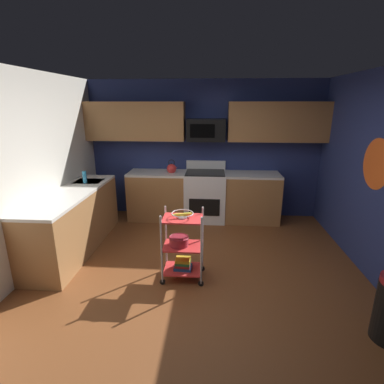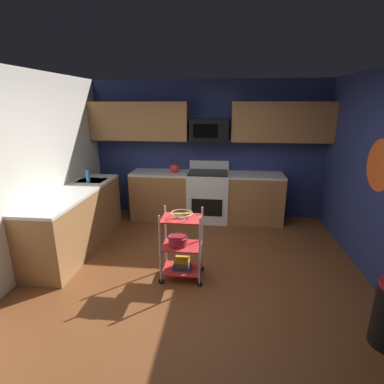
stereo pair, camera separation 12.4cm
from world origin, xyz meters
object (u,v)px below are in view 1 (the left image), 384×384
(mixing_bowl_large, at_px, (179,241))
(book_stack, at_px, (183,264))
(microwave, at_px, (206,130))
(dish_soap_bottle, at_px, (85,177))
(oven_range, at_px, (205,195))
(fruit_bowl, at_px, (183,214))
(rolling_cart, at_px, (183,246))
(kettle, at_px, (172,168))

(mixing_bowl_large, xyz_separation_m, book_stack, (0.05, -0.00, -0.32))
(microwave, relative_size, mixing_bowl_large, 2.78)
(book_stack, relative_size, dish_soap_bottle, 1.15)
(oven_range, bearing_deg, fruit_bowl, -95.80)
(microwave, xyz_separation_m, dish_soap_bottle, (-1.93, -0.99, -0.68))
(fruit_bowl, height_order, mixing_bowl_large, fruit_bowl)
(rolling_cart, relative_size, fruit_bowl, 3.36)
(mixing_bowl_large, height_order, kettle, kettle)
(rolling_cart, height_order, dish_soap_bottle, dish_soap_bottle)
(microwave, relative_size, kettle, 2.65)
(fruit_bowl, distance_m, mixing_bowl_large, 0.36)
(kettle, bearing_deg, rolling_cart, -78.35)
(fruit_bowl, bearing_deg, microwave, 84.49)
(mixing_bowl_large, relative_size, dish_soap_bottle, 1.26)
(mixing_bowl_large, bearing_deg, fruit_bowl, 0.00)
(rolling_cart, xyz_separation_m, fruit_bowl, (-0.00, 0.00, 0.43))
(microwave, height_order, dish_soap_bottle, microwave)
(fruit_bowl, height_order, kettle, kettle)
(rolling_cart, distance_m, fruit_bowl, 0.43)
(kettle, bearing_deg, oven_range, 0.35)
(oven_range, height_order, dish_soap_bottle, dish_soap_bottle)
(rolling_cart, distance_m, kettle, 2.17)
(oven_range, xyz_separation_m, microwave, (-0.00, 0.10, 1.22))
(mixing_bowl_large, distance_m, kettle, 2.15)
(mixing_bowl_large, bearing_deg, microwave, 83.22)
(kettle, distance_m, dish_soap_bottle, 1.57)
(rolling_cart, distance_m, mixing_bowl_large, 0.08)
(microwave, bearing_deg, kettle, -170.30)
(rolling_cart, xyz_separation_m, dish_soap_bottle, (-1.72, 1.18, 0.57))
(mixing_bowl_large, bearing_deg, rolling_cart, -0.00)
(rolling_cart, bearing_deg, mixing_bowl_large, 180.00)
(book_stack, distance_m, kettle, 2.25)
(book_stack, height_order, dish_soap_bottle, dish_soap_bottle)
(mixing_bowl_large, distance_m, dish_soap_bottle, 2.11)
(rolling_cart, height_order, fruit_bowl, rolling_cart)
(oven_range, bearing_deg, kettle, -179.65)
(oven_range, distance_m, fruit_bowl, 2.11)
(rolling_cart, bearing_deg, kettle, 101.65)
(microwave, distance_m, mixing_bowl_large, 2.48)
(fruit_bowl, bearing_deg, kettle, 101.65)
(fruit_bowl, distance_m, dish_soap_bottle, 2.09)
(rolling_cart, relative_size, mixing_bowl_large, 3.63)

